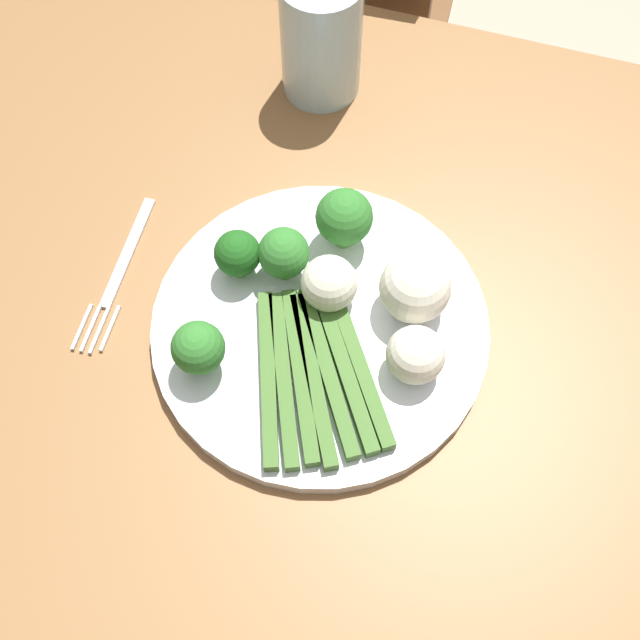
% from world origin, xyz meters
% --- Properties ---
extents(ground_plane, '(6.00, 6.00, 0.02)m').
position_xyz_m(ground_plane, '(0.00, 0.00, -0.01)').
color(ground_plane, '#B7A88E').
extents(dining_table, '(1.13, 0.91, 0.76)m').
position_xyz_m(dining_table, '(0.00, 0.00, 0.64)').
color(dining_table, olive).
rests_on(dining_table, ground_plane).
extents(chair, '(0.42, 0.42, 0.87)m').
position_xyz_m(chair, '(0.22, -0.59, 0.50)').
color(chair, brown).
rests_on(chair, ground_plane).
extents(plate, '(0.29, 0.29, 0.01)m').
position_xyz_m(plate, '(0.02, -0.05, 0.77)').
color(plate, white).
rests_on(plate, dining_table).
extents(asparagus_bundle, '(0.15, 0.18, 0.01)m').
position_xyz_m(asparagus_bundle, '(0.01, -0.00, 0.78)').
color(asparagus_bundle, '#3D6626').
rests_on(asparagus_bundle, plate).
extents(broccoli_front_left, '(0.05, 0.05, 0.06)m').
position_xyz_m(broccoli_front_left, '(0.02, -0.14, 0.81)').
color(broccoli_front_left, '#609E3D').
rests_on(broccoli_front_left, plate).
extents(broccoli_right, '(0.04, 0.04, 0.05)m').
position_xyz_m(broccoli_right, '(0.06, -0.09, 0.81)').
color(broccoli_right, '#609E3D').
rests_on(broccoli_right, plate).
extents(broccoli_back, '(0.04, 0.04, 0.05)m').
position_xyz_m(broccoli_back, '(0.10, -0.08, 0.80)').
color(broccoli_back, '#4C7F2B').
rests_on(broccoli_back, plate).
extents(broccoli_back_right, '(0.04, 0.04, 0.05)m').
position_xyz_m(broccoli_back_right, '(0.10, 0.01, 0.80)').
color(broccoli_back_right, '#609E3D').
rests_on(broccoli_back_right, plate).
extents(cauliflower_front, '(0.05, 0.05, 0.05)m').
position_xyz_m(cauliflower_front, '(-0.07, -0.04, 0.80)').
color(cauliflower_front, white).
rests_on(cauliflower_front, plate).
extents(cauliflower_near_center, '(0.06, 0.06, 0.06)m').
position_xyz_m(cauliflower_near_center, '(-0.05, -0.09, 0.80)').
color(cauliflower_near_center, white).
rests_on(cauliflower_near_center, plate).
extents(cauliflower_mid, '(0.05, 0.05, 0.05)m').
position_xyz_m(cauliflower_mid, '(0.02, -0.08, 0.80)').
color(cauliflower_mid, silver).
rests_on(cauliflower_mid, plate).
extents(fork, '(0.03, 0.17, 0.00)m').
position_xyz_m(fork, '(0.21, -0.05, 0.76)').
color(fork, silver).
rests_on(fork, dining_table).
extents(water_glass, '(0.08, 0.08, 0.13)m').
position_xyz_m(water_glass, '(0.10, -0.33, 0.82)').
color(water_glass, silver).
rests_on(water_glass, dining_table).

